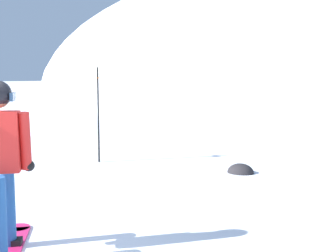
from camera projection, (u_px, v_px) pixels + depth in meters
ridge_peak_main at (262, 101)px, 31.81m from camera, size 33.04×29.74×17.79m
piste_marker_near at (98, 107)px, 8.91m from camera, size 0.20×0.20×1.99m
rock_dark at (241, 173)px, 8.02m from camera, size 0.49×0.42×0.35m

